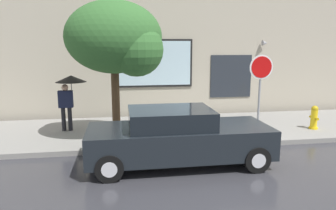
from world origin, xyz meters
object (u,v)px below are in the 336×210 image
at_px(fire_hydrant, 314,117).
at_px(parked_car, 178,137).
at_px(pedestrian_with_umbrella, 69,87).
at_px(stop_sign, 261,79).
at_px(street_tree, 118,40).

bearing_deg(fire_hydrant, parked_car, -157.75).
bearing_deg(fire_hydrant, pedestrian_with_umbrella, 172.51).
height_order(parked_car, stop_sign, stop_sign).
distance_m(fire_hydrant, street_tree, 7.10).
bearing_deg(stop_sign, fire_hydrant, 11.78).
distance_m(street_tree, stop_sign, 4.50).
height_order(pedestrian_with_umbrella, stop_sign, stop_sign).
distance_m(parked_car, pedestrian_with_umbrella, 4.54).
bearing_deg(fire_hydrant, stop_sign, -168.22).
distance_m(fire_hydrant, stop_sign, 2.72).
height_order(pedestrian_with_umbrella, street_tree, street_tree).
height_order(fire_hydrant, pedestrian_with_umbrella, pedestrian_with_umbrella).
bearing_deg(stop_sign, pedestrian_with_umbrella, 165.41).
bearing_deg(fire_hydrant, street_tree, -177.99).
distance_m(fire_hydrant, pedestrian_with_umbrella, 8.41).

